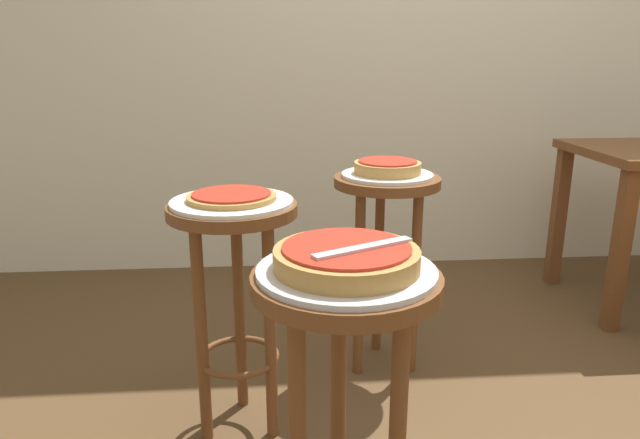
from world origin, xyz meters
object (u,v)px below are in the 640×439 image
Objects in this scene: serving_plate_foreground at (346,271)px; stool_leftside at (385,230)px; stool_foreground at (345,364)px; pizza_middle at (232,196)px; stool_middle at (235,268)px; serving_plate_middle at (232,202)px; pizza_leftside at (388,167)px; pizza_server_knife at (364,248)px; serving_plate_leftside at (387,175)px; pizza_foreground at (347,258)px.

serving_plate_foreground is 0.98m from stool_leftside.
stool_foreground is 0.67m from pizza_middle.
stool_middle and stool_leftside have the same top height.
serving_plate_middle is (-0.26, 0.58, 0.20)m from stool_foreground.
pizza_middle is at bearing 0.00° from serving_plate_middle.
stool_leftside is at bearing 74.36° from serving_plate_foreground.
pizza_leftside reaches higher than stool_middle.
pizza_server_knife is (-0.23, -0.95, 0.03)m from pizza_leftside.
stool_leftside is (0.52, 0.35, 0.00)m from stool_middle.
pizza_middle is 0.80× the size of serving_plate_leftside.
serving_plate_middle is at bearing -146.18° from pizza_leftside.
pizza_server_knife is at bearing -103.63° from pizza_leftside.
pizza_foreground is (0.00, 0.00, 0.23)m from stool_foreground.
pizza_foreground is at bearing -65.60° from pizza_middle.
serving_plate_foreground is 0.67m from stool_middle.
pizza_leftside is at bearing 0.00° from serving_plate_leftside.
stool_leftside is (0.26, 0.93, -0.20)m from serving_plate_foreground.
stool_foreground is at bearing -65.60° from pizza_middle.
serving_plate_middle is at bearing 114.40° from pizza_foreground.
pizza_foreground reaches higher than serving_plate_middle.
stool_leftside is 3.36× the size of pizza_server_knife.
stool_middle is 2.08× the size of serving_plate_middle.
pizza_foreground is 0.96m from serving_plate_leftside.
serving_plate_foreground is 1.51× the size of pizza_leftside.
serving_plate_leftside is (0.26, 0.93, -0.03)m from pizza_foreground.
pizza_leftside is (0.26, 0.93, 0.23)m from stool_foreground.
pizza_server_knife reaches higher than serving_plate_middle.
serving_plate_leftside is 1.38× the size of pizza_leftside.
stool_foreground is at bearing -105.64° from pizza_leftside.
stool_foreground is 0.98m from serving_plate_leftside.
pizza_leftside is (0.26, 0.93, 0.03)m from serving_plate_foreground.
pizza_server_knife reaches higher than stool_foreground.
pizza_foreground is 0.39× the size of stool_leftside.
pizza_foreground reaches higher than serving_plate_leftside.
serving_plate_foreground is at bearing 90.00° from pizza_foreground.
stool_foreground is 3.14× the size of pizza_leftside.
stool_leftside is 0.20m from serving_plate_leftside.
serving_plate_leftside is at bearing 49.74° from pizza_server_knife.
pizza_foreground is 1.22× the size of pizza_leftside.
pizza_foreground and pizza_leftside have the same top height.
serving_plate_foreground reaches higher than stool_leftside.
serving_plate_middle is 1.62× the size of pizza_server_knife.
serving_plate_leftside is at bearing 33.82° from stool_middle.
serving_plate_foreground is 1.10× the size of serving_plate_leftside.
pizza_server_knife is (0.29, -0.60, 0.06)m from serving_plate_middle.
pizza_server_knife is at bearing -63.96° from pizza_middle.
serving_plate_foreground is 0.64m from pizza_middle.
pizza_foreground is 1.31× the size of pizza_server_knife.
stool_leftside is at bearing 74.36° from stool_foreground.
stool_leftside is at bearing 0.00° from serving_plate_leftside.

